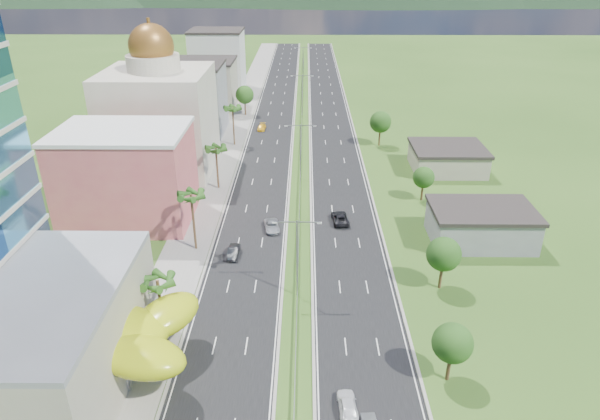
{
  "coord_description": "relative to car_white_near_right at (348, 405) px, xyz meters",
  "views": [
    {
      "loc": [
        0.98,
        -47.95,
        40.65
      ],
      "look_at": [
        0.23,
        21.19,
        7.0
      ],
      "focal_mm": 32.0,
      "sensor_mm": 36.0,
      "label": 1
    }
  ],
  "objects": [
    {
      "name": "car_dark_far_right",
      "position": [
        1.55,
        40.56,
        0.0
      ],
      "size": [
        2.98,
        5.65,
        1.51
      ],
      "primitive_type": "imported",
      "rotation": [
        0.0,
        0.0,
        3.23
      ],
      "color": "black",
      "rests_on": "road_right"
    },
    {
      "name": "streetlight_median_e",
      "position": [
        -5.21,
        149.48,
        5.96
      ],
      "size": [
        6.04,
        0.25,
        11.0
      ],
      "color": "gray",
      "rests_on": "ground"
    },
    {
      "name": "shed_far",
      "position": [
        24.79,
        64.48,
        1.41
      ],
      "size": [
        14.0,
        12.0,
        4.4
      ],
      "primitive_type": "cube",
      "color": "#A19884",
      "rests_on": "ground"
    },
    {
      "name": "shed_near",
      "position": [
        22.79,
        34.48,
        1.71
      ],
      "size": [
        15.0,
        10.0,
        5.0
      ],
      "primitive_type": "cube",
      "color": "gray",
      "rests_on": "ground"
    },
    {
      "name": "streetlight_median_b",
      "position": [
        -5.21,
        19.48,
        5.96
      ],
      "size": [
        6.04,
        0.25,
        11.0
      ],
      "color": "gray",
      "rests_on": "ground"
    },
    {
      "name": "midrise_beige",
      "position": [
        -32.21,
        111.48,
        5.71
      ],
      "size": [
        16.0,
        15.0,
        13.0
      ],
      "primitive_type": "cube",
      "color": "#A19884",
      "rests_on": "ground"
    },
    {
      "name": "car_white_near_right",
      "position": [
        0.0,
        0.0,
        0.0
      ],
      "size": [
        2.09,
        4.54,
        1.51
      ],
      "primitive_type": "imported",
      "rotation": [
        0.0,
        0.0,
        3.21
      ],
      "color": "white",
      "rests_on": "road_right"
    },
    {
      "name": "leafy_tree_rb",
      "position": [
        13.79,
        21.48,
        4.38
      ],
      "size": [
        4.55,
        4.55,
        7.47
      ],
      "color": "#47301C",
      "rests_on": "ground"
    },
    {
      "name": "mountain_ridge",
      "position": [
        54.79,
        459.48,
        -0.79
      ],
      "size": [
        860.0,
        140.0,
        90.0
      ],
      "primitive_type": null,
      "color": "black",
      "rests_on": "ground"
    },
    {
      "name": "domed_building",
      "position": [
        -33.21,
        64.48,
        10.56
      ],
      "size": [
        20.0,
        20.0,
        28.7
      ],
      "color": "#BCB69C",
      "rests_on": "ground"
    },
    {
      "name": "streetlight_median_c",
      "position": [
        -5.21,
        59.48,
        5.96
      ],
      "size": [
        6.04,
        0.25,
        11.0
      ],
      "color": "gray",
      "rests_on": "ground"
    },
    {
      "name": "palm_tree_e",
      "position": [
        -20.71,
        79.48,
        7.52
      ],
      "size": [
        3.6,
        3.6,
        9.4
      ],
      "color": "#47301C",
      "rests_on": "ground"
    },
    {
      "name": "leafy_tree_lfar",
      "position": [
        -20.71,
        104.48,
        4.79
      ],
      "size": [
        4.9,
        4.9,
        8.05
      ],
      "color": "#47301C",
      "rests_on": "ground"
    },
    {
      "name": "midrise_white",
      "position": [
        -32.21,
        134.48,
        8.21
      ],
      "size": [
        16.0,
        15.0,
        18.0
      ],
      "primitive_type": "cube",
      "color": "silver",
      "rests_on": "ground"
    },
    {
      "name": "lime_canopy",
      "position": [
        -25.21,
        5.48,
        4.2
      ],
      "size": [
        18.0,
        15.0,
        7.4
      ],
      "color": "#ABB912",
      "rests_on": "ground"
    },
    {
      "name": "palm_tree_b",
      "position": [
        -20.71,
        11.48,
        6.27
      ],
      "size": [
        3.6,
        3.6,
        8.1
      ],
      "color": "#47301C",
      "rests_on": "ground"
    },
    {
      "name": "streetlight_median_d",
      "position": [
        -5.21,
        104.48,
        5.96
      ],
      "size": [
        6.04,
        0.25,
        11.0
      ],
      "color": "gray",
      "rests_on": "ground"
    },
    {
      "name": "palm_tree_c",
      "position": [
        -20.71,
        31.48,
        7.71
      ],
      "size": [
        3.6,
        3.6,
        9.6
      ],
      "color": "#47301C",
      "rests_on": "ground"
    },
    {
      "name": "road_right",
      "position": [
        2.29,
        99.48,
        -0.77
      ],
      "size": [
        11.0,
        260.0,
        0.04
      ],
      "primitive_type": "cube",
      "color": "black",
      "rests_on": "ground"
    },
    {
      "name": "car_silver_mid_left",
      "position": [
        -9.6,
        37.66,
        -0.09
      ],
      "size": [
        2.92,
        5.06,
        1.33
      ],
      "primitive_type": "imported",
      "rotation": [
        0.0,
        0.0,
        0.16
      ],
      "color": "#999CA0",
      "rests_on": "road_left"
    },
    {
      "name": "car_yellow_far_left",
      "position": [
        -15.25,
        91.14,
        -0.1
      ],
      "size": [
        2.02,
        4.55,
        1.3
      ],
      "primitive_type": "imported",
      "rotation": [
        0.0,
        0.0,
        -0.05
      ],
      "color": "gold",
      "rests_on": "road_left"
    },
    {
      "name": "pink_shophouse",
      "position": [
        -33.21,
        41.48,
        6.71
      ],
      "size": [
        20.0,
        15.0,
        15.0
      ],
      "primitive_type": "cube",
      "color": "#C6515B",
      "rests_on": "ground"
    },
    {
      "name": "car_dark_left",
      "position": [
        -14.76,
        29.38,
        -0.06
      ],
      "size": [
        1.62,
        4.27,
        1.39
      ],
      "primitive_type": "imported",
      "rotation": [
        0.0,
        0.0,
        -0.03
      ],
      "color": "black",
      "rests_on": "road_left"
    },
    {
      "name": "sidewalk_left",
      "position": [
        -22.21,
        99.48,
        -0.73
      ],
      "size": [
        7.0,
        260.0,
        0.12
      ],
      "primitive_type": "cube",
      "color": "gray",
      "rests_on": "ground"
    },
    {
      "name": "leafy_tree_rc",
      "position": [
        16.79,
        49.48,
        3.58
      ],
      "size": [
        3.85,
        3.85,
        6.33
      ],
      "color": "#47301C",
      "rests_on": "ground"
    },
    {
      "name": "leafy_tree_ra",
      "position": [
        10.79,
        4.48,
        3.98
      ],
      "size": [
        4.2,
        4.2,
        6.9
      ],
      "color": "#47301C",
      "rests_on": "ground"
    },
    {
      "name": "leafy_tree_rd",
      "position": [
        12.79,
        79.48,
        4.79
      ],
      "size": [
        4.9,
        4.9,
        8.05
      ],
      "color": "#47301C",
      "rests_on": "ground"
    },
    {
      "name": "median_guardrail",
      "position": [
        -5.21,
        81.47,
        -0.17
      ],
      "size": [
        0.1,
        216.06,
        0.76
      ],
      "color": "gray",
      "rests_on": "ground"
    },
    {
      "name": "midrise_grey",
      "position": [
        -32.21,
        89.48,
        7.21
      ],
      "size": [
        16.0,
        15.0,
        16.0
      ],
      "primitive_type": "cube",
      "color": "gray",
      "rests_on": "ground"
    },
    {
      "name": "road_left",
      "position": [
        -12.71,
        99.48,
        -0.77
      ],
      "size": [
        11.0,
        260.0,
        0.04
      ],
      "primitive_type": "cube",
      "color": "black",
      "rests_on": "ground"
    },
    {
      "name": "ground",
      "position": [
        -5.21,
        9.48,
        -0.79
      ],
      "size": [
        500.0,
        500.0,
        0.0
      ],
      "primitive_type": "plane",
      "color": "#2D5119",
      "rests_on": "ground"
    },
    {
      "name": "palm_tree_d",
      "position": [
        -20.71,
        54.48,
        6.75
      ],
      "size": [
        3.6,
        3.6,
        8.6
      ],
      "color": "#47301C",
      "rests_on": "ground"
    }
  ]
}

